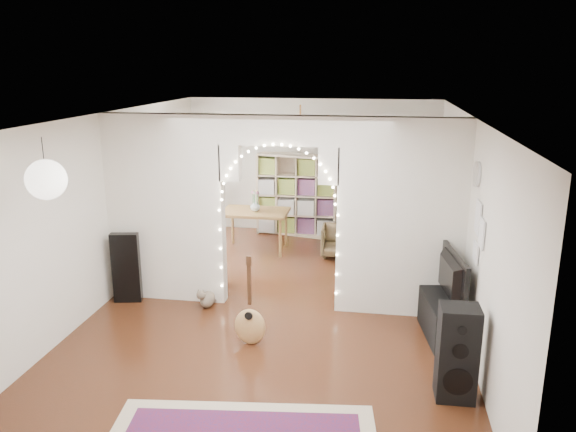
% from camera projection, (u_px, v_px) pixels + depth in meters
% --- Properties ---
extents(floor, '(7.50, 7.50, 0.00)m').
position_uv_depth(floor, '(280.00, 304.00, 8.10)').
color(floor, black).
rests_on(floor, ground).
extents(ceiling, '(5.00, 7.50, 0.02)m').
position_uv_depth(ceiling, '(279.00, 115.00, 7.39)').
color(ceiling, white).
rests_on(ceiling, wall_back).
extents(wall_back, '(5.00, 0.02, 2.70)m').
position_uv_depth(wall_back, '(312.00, 167.00, 11.32)').
color(wall_back, silver).
rests_on(wall_back, floor).
extents(wall_front, '(5.00, 0.02, 2.70)m').
position_uv_depth(wall_front, '(190.00, 342.00, 4.18)').
color(wall_front, silver).
rests_on(wall_front, floor).
extents(wall_left, '(0.02, 7.50, 2.70)m').
position_uv_depth(wall_left, '(110.00, 207.00, 8.14)').
color(wall_left, silver).
rests_on(wall_left, floor).
extents(wall_right, '(0.02, 7.50, 2.70)m').
position_uv_depth(wall_right, '(467.00, 222.00, 7.35)').
color(wall_right, silver).
rests_on(wall_right, floor).
extents(divider_wall, '(5.00, 0.20, 2.70)m').
position_uv_depth(divider_wall, '(279.00, 209.00, 7.73)').
color(divider_wall, silver).
rests_on(divider_wall, floor).
extents(fairy_lights, '(1.64, 0.04, 1.60)m').
position_uv_depth(fairy_lights, '(278.00, 202.00, 7.57)').
color(fairy_lights, '#FFEABF').
rests_on(fairy_lights, divider_wall).
extents(window, '(0.04, 1.20, 1.40)m').
position_uv_depth(window, '(159.00, 173.00, 9.81)').
color(window, white).
rests_on(window, wall_left).
extents(wall_clock, '(0.03, 0.31, 0.31)m').
position_uv_depth(wall_clock, '(477.00, 174.00, 6.59)').
color(wall_clock, white).
rests_on(wall_clock, wall_right).
extents(picture_frames, '(0.02, 0.50, 0.70)m').
position_uv_depth(picture_frames, '(478.00, 233.00, 6.37)').
color(picture_frames, white).
rests_on(picture_frames, wall_right).
extents(paper_lantern, '(0.40, 0.40, 0.40)m').
position_uv_depth(paper_lantern, '(46.00, 180.00, 5.52)').
color(paper_lantern, white).
rests_on(paper_lantern, ceiling).
extents(ceiling_fan, '(1.10, 1.10, 0.30)m').
position_uv_depth(ceiling_fan, '(300.00, 123.00, 9.38)').
color(ceiling_fan, '#AB7439').
rests_on(ceiling_fan, ceiling).
extents(guitar_case, '(0.41, 0.20, 1.03)m').
position_uv_depth(guitar_case, '(126.00, 268.00, 8.07)').
color(guitar_case, black).
rests_on(guitar_case, floor).
extents(acoustic_guitar, '(0.40, 0.17, 0.98)m').
position_uv_depth(acoustic_guitar, '(250.00, 312.00, 6.83)').
color(acoustic_guitar, '#BD7E4B').
rests_on(acoustic_guitar, floor).
extents(tabby_cat, '(0.31, 0.46, 0.31)m').
position_uv_depth(tabby_cat, '(207.00, 299.00, 7.97)').
color(tabby_cat, brown).
rests_on(tabby_cat, floor).
extents(floor_speaker, '(0.40, 0.36, 1.01)m').
position_uv_depth(floor_speaker, '(457.00, 353.00, 5.71)').
color(floor_speaker, black).
rests_on(floor_speaker, floor).
extents(media_console, '(0.54, 1.05, 0.50)m').
position_uv_depth(media_console, '(442.00, 318.00, 7.07)').
color(media_console, black).
rests_on(media_console, floor).
extents(tv, '(0.29, 1.08, 0.62)m').
position_uv_depth(tv, '(445.00, 277.00, 6.92)').
color(tv, black).
rests_on(tv, media_console).
extents(bookcase, '(1.64, 0.74, 1.63)m').
position_uv_depth(bookcase, '(297.00, 195.00, 11.26)').
color(bookcase, tan).
rests_on(bookcase, floor).
extents(dining_table, '(1.20, 0.80, 0.76)m').
position_uv_depth(dining_table, '(255.00, 215.00, 10.29)').
color(dining_table, brown).
rests_on(dining_table, floor).
extents(flower_vase, '(0.18, 0.18, 0.19)m').
position_uv_depth(flower_vase, '(255.00, 206.00, 10.24)').
color(flower_vase, white).
rests_on(flower_vase, dining_table).
extents(dining_chair_left, '(0.61, 0.62, 0.52)m').
position_uv_depth(dining_chair_left, '(205.00, 272.00, 8.61)').
color(dining_chair_left, brown).
rests_on(dining_chair_left, floor).
extents(dining_chair_right, '(0.61, 0.62, 0.55)m').
position_uv_depth(dining_chair_right, '(338.00, 241.00, 10.08)').
color(dining_chair_right, brown).
rests_on(dining_chair_right, floor).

